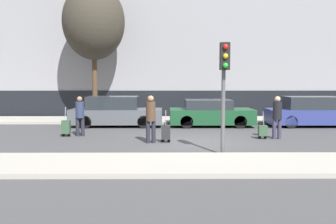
{
  "coord_description": "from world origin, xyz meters",
  "views": [
    {
      "loc": [
        -0.94,
        -13.43,
        2.29
      ],
      "look_at": [
        -0.82,
        1.8,
        0.95
      ],
      "focal_mm": 40.0,
      "sensor_mm": 36.0,
      "label": 1
    }
  ],
  "objects_px": {
    "parked_car_2": "(315,112)",
    "trolley_center": "(166,132)",
    "parked_car_1": "(210,113)",
    "traffic_light": "(224,75)",
    "trolley_left": "(66,127)",
    "parked_bicycle": "(213,111)",
    "bare_tree_near_crossing": "(94,22)",
    "trolley_right": "(263,131)",
    "pedestrian_center": "(151,116)",
    "parked_car_0": "(116,112)",
    "pedestrian_right": "(277,115)",
    "pedestrian_left": "(80,114)"
  },
  "relations": [
    {
      "from": "pedestrian_left",
      "to": "pedestrian_center",
      "type": "distance_m",
      "value": 3.34
    },
    {
      "from": "trolley_left",
      "to": "bare_tree_near_crossing",
      "type": "height_order",
      "value": "bare_tree_near_crossing"
    },
    {
      "from": "trolley_right",
      "to": "bare_tree_near_crossing",
      "type": "distance_m",
      "value": 11.17
    },
    {
      "from": "pedestrian_center",
      "to": "trolley_center",
      "type": "height_order",
      "value": "pedestrian_center"
    },
    {
      "from": "parked_car_1",
      "to": "pedestrian_right",
      "type": "height_order",
      "value": "pedestrian_right"
    },
    {
      "from": "pedestrian_left",
      "to": "traffic_light",
      "type": "height_order",
      "value": "traffic_light"
    },
    {
      "from": "parked_car_2",
      "to": "trolley_center",
      "type": "bearing_deg",
      "value": -147.46
    },
    {
      "from": "traffic_light",
      "to": "parked_car_1",
      "type": "bearing_deg",
      "value": 86.17
    },
    {
      "from": "parked_car_2",
      "to": "bare_tree_near_crossing",
      "type": "xyz_separation_m",
      "value": [
        -11.14,
        2.57,
        4.7
      ]
    },
    {
      "from": "pedestrian_left",
      "to": "trolley_left",
      "type": "xyz_separation_m",
      "value": [
        -0.54,
        -0.12,
        -0.52
      ]
    },
    {
      "from": "trolley_right",
      "to": "pedestrian_right",
      "type": "bearing_deg",
      "value": 1.64
    },
    {
      "from": "parked_car_1",
      "to": "pedestrian_left",
      "type": "height_order",
      "value": "pedestrian_left"
    },
    {
      "from": "parked_car_0",
      "to": "pedestrian_right",
      "type": "distance_m",
      "value": 7.79
    },
    {
      "from": "pedestrian_right",
      "to": "parked_bicycle",
      "type": "distance_m",
      "value": 6.75
    },
    {
      "from": "parked_car_1",
      "to": "pedestrian_left",
      "type": "bearing_deg",
      "value": -150.36
    },
    {
      "from": "parked_car_0",
      "to": "trolley_right",
      "type": "distance_m",
      "value": 7.33
    },
    {
      "from": "trolley_center",
      "to": "pedestrian_right",
      "type": "height_order",
      "value": "pedestrian_right"
    },
    {
      "from": "parked_bicycle",
      "to": "trolley_left",
      "type": "bearing_deg",
      "value": -138.37
    },
    {
      "from": "parked_car_1",
      "to": "traffic_light",
      "type": "height_order",
      "value": "traffic_light"
    },
    {
      "from": "pedestrian_left",
      "to": "traffic_light",
      "type": "relative_size",
      "value": 0.48
    },
    {
      "from": "trolley_right",
      "to": "bare_tree_near_crossing",
      "type": "xyz_separation_m",
      "value": [
        -7.61,
        6.42,
        5.05
      ]
    },
    {
      "from": "parked_car_1",
      "to": "trolley_left",
      "type": "distance_m",
      "value": 7.03
    },
    {
      "from": "pedestrian_left",
      "to": "trolley_right",
      "type": "height_order",
      "value": "pedestrian_left"
    },
    {
      "from": "parked_car_0",
      "to": "bare_tree_near_crossing",
      "type": "distance_m",
      "value": 5.5
    },
    {
      "from": "trolley_left",
      "to": "trolley_center",
      "type": "height_order",
      "value": "trolley_left"
    },
    {
      "from": "pedestrian_left",
      "to": "trolley_left",
      "type": "bearing_deg",
      "value": -179.94
    },
    {
      "from": "parked_car_1",
      "to": "parked_bicycle",
      "type": "height_order",
      "value": "parked_car_1"
    },
    {
      "from": "parked_car_2",
      "to": "pedestrian_left",
      "type": "distance_m",
      "value": 11.14
    },
    {
      "from": "parked_car_1",
      "to": "pedestrian_right",
      "type": "distance_m",
      "value": 4.49
    },
    {
      "from": "pedestrian_left",
      "to": "bare_tree_near_crossing",
      "type": "bearing_deg",
      "value": 81.58
    },
    {
      "from": "parked_bicycle",
      "to": "parked_car_2",
      "type": "bearing_deg",
      "value": -30.6
    },
    {
      "from": "trolley_center",
      "to": "parked_car_0",
      "type": "bearing_deg",
      "value": 117.19
    },
    {
      "from": "trolley_left",
      "to": "traffic_light",
      "type": "distance_m",
      "value": 7.13
    },
    {
      "from": "parked_car_1",
      "to": "bare_tree_near_crossing",
      "type": "bearing_deg",
      "value": 158.14
    },
    {
      "from": "parked_car_2",
      "to": "pedestrian_center",
      "type": "relative_size",
      "value": 2.74
    },
    {
      "from": "pedestrian_left",
      "to": "bare_tree_near_crossing",
      "type": "xyz_separation_m",
      "value": [
        -0.44,
        5.65,
        4.47
      ]
    },
    {
      "from": "parked_car_1",
      "to": "pedestrian_right",
      "type": "relative_size",
      "value": 2.47
    },
    {
      "from": "parked_car_0",
      "to": "parked_car_2",
      "type": "relative_size",
      "value": 0.94
    },
    {
      "from": "pedestrian_center",
      "to": "bare_tree_near_crossing",
      "type": "relative_size",
      "value": 0.23
    },
    {
      "from": "parked_car_2",
      "to": "trolley_center",
      "type": "distance_m",
      "value": 8.61
    },
    {
      "from": "trolley_center",
      "to": "trolley_right",
      "type": "height_order",
      "value": "trolley_center"
    },
    {
      "from": "trolley_center",
      "to": "bare_tree_near_crossing",
      "type": "xyz_separation_m",
      "value": [
        -3.89,
        7.2,
        5.0
      ]
    },
    {
      "from": "parked_car_2",
      "to": "parked_car_1",
      "type": "bearing_deg",
      "value": 178.52
    },
    {
      "from": "parked_car_1",
      "to": "trolley_center",
      "type": "relative_size",
      "value": 3.45
    },
    {
      "from": "trolley_left",
      "to": "pedestrian_center",
      "type": "height_order",
      "value": "pedestrian_center"
    },
    {
      "from": "trolley_left",
      "to": "trolley_center",
      "type": "xyz_separation_m",
      "value": [
        3.98,
        -1.42,
        -0.01
      ]
    },
    {
      "from": "parked_car_2",
      "to": "trolley_left",
      "type": "height_order",
      "value": "parked_car_2"
    },
    {
      "from": "trolley_right",
      "to": "parked_bicycle",
      "type": "bearing_deg",
      "value": 99.11
    },
    {
      "from": "traffic_light",
      "to": "parked_bicycle",
      "type": "relative_size",
      "value": 1.9
    },
    {
      "from": "parked_car_1",
      "to": "bare_tree_near_crossing",
      "type": "distance_m",
      "value": 8.1
    }
  ]
}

